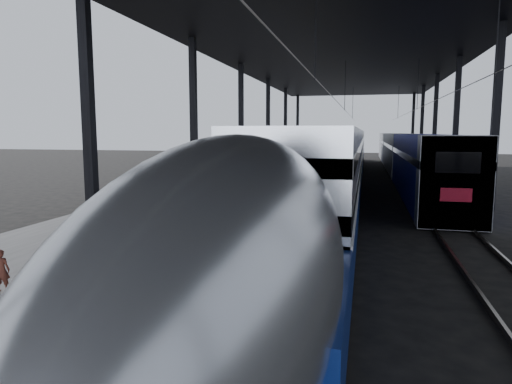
% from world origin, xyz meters
% --- Properties ---
extents(ground, '(160.00, 160.00, 0.00)m').
position_xyz_m(ground, '(0.00, 0.00, 0.00)').
color(ground, black).
rests_on(ground, ground).
extents(platform, '(6.00, 80.00, 1.00)m').
position_xyz_m(platform, '(-3.50, 20.00, 0.50)').
color(platform, '#4C4C4F').
rests_on(platform, ground).
extents(yellow_strip, '(0.30, 80.00, 0.01)m').
position_xyz_m(yellow_strip, '(-0.70, 20.00, 1.00)').
color(yellow_strip, gold).
rests_on(yellow_strip, platform).
extents(rails, '(6.52, 80.00, 0.16)m').
position_xyz_m(rails, '(4.50, 20.00, 0.08)').
color(rails, slate).
rests_on(rails, ground).
extents(canopy, '(18.00, 75.00, 9.47)m').
position_xyz_m(canopy, '(1.90, 20.00, 9.12)').
color(canopy, black).
rests_on(canopy, ground).
extents(tgv_train, '(2.78, 65.20, 3.99)m').
position_xyz_m(tgv_train, '(2.00, 23.72, 1.86)').
color(tgv_train, '#B7BABF').
rests_on(tgv_train, ground).
extents(second_train, '(2.72, 56.05, 3.75)m').
position_xyz_m(second_train, '(7.00, 36.77, 1.90)').
color(second_train, '#161C93').
rests_on(second_train, ground).
extents(child, '(0.33, 0.28, 0.78)m').
position_xyz_m(child, '(-2.77, -2.50, 1.39)').
color(child, '#51251B').
rests_on(child, platform).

